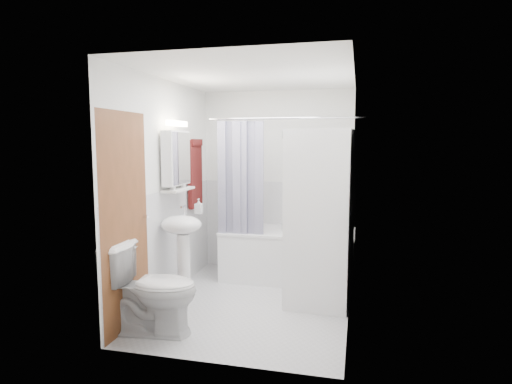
% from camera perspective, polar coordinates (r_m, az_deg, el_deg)
% --- Properties ---
extents(floor, '(2.60, 2.60, 0.00)m').
position_cam_1_polar(floor, '(4.76, -0.33, -14.59)').
color(floor, silver).
rests_on(floor, ground).
extents(room_walls, '(2.60, 2.60, 2.60)m').
position_cam_1_polar(room_walls, '(4.44, -0.34, 3.59)').
color(room_walls, white).
rests_on(room_walls, ground).
extents(wainscot, '(1.98, 2.58, 2.58)m').
position_cam_1_polar(wainscot, '(4.85, 0.50, -6.75)').
color(wainscot, white).
rests_on(wainscot, ground).
extents(door, '(0.05, 2.00, 2.00)m').
position_cam_1_polar(door, '(4.32, -14.47, -3.20)').
color(door, brown).
rests_on(door, ground).
extents(bathtub, '(1.64, 0.78, 0.62)m').
position_cam_1_polar(bathtub, '(5.47, 4.29, -7.98)').
color(bathtub, white).
rests_on(bathtub, ground).
extents(tub_spout, '(0.04, 0.12, 0.04)m').
position_cam_1_polar(tub_spout, '(5.65, 6.88, -1.35)').
color(tub_spout, silver).
rests_on(tub_spout, room_walls).
extents(curtain_rod, '(1.82, 0.02, 0.02)m').
position_cam_1_polar(curtain_rod, '(4.98, 3.84, 9.80)').
color(curtain_rod, silver).
rests_on(curtain_rod, room_walls).
extents(shower_curtain, '(0.55, 0.02, 1.45)m').
position_cam_1_polar(shower_curtain, '(5.11, -2.15, 1.32)').
color(shower_curtain, '#151240').
rests_on(shower_curtain, curtain_rod).
extents(sink, '(0.44, 0.37, 1.04)m').
position_cam_1_polar(sink, '(4.66, -9.82, -6.09)').
color(sink, white).
rests_on(sink, ground).
extents(medicine_cabinet, '(0.13, 0.50, 0.71)m').
position_cam_1_polar(medicine_cabinet, '(4.83, -10.56, 4.65)').
color(medicine_cabinet, white).
rests_on(medicine_cabinet, room_walls).
extents(shelf, '(0.18, 0.54, 0.02)m').
position_cam_1_polar(shelf, '(4.85, -10.31, 0.33)').
color(shelf, silver).
rests_on(shelf, room_walls).
extents(shower_caddy, '(0.22, 0.06, 0.02)m').
position_cam_1_polar(shower_caddy, '(5.61, 7.41, 0.71)').
color(shower_caddy, silver).
rests_on(shower_caddy, room_walls).
extents(towel, '(0.07, 0.36, 0.87)m').
position_cam_1_polar(towel, '(5.44, -8.10, 2.60)').
color(towel, maroon).
rests_on(towel, room_walls).
extents(washer_dryer, '(0.71, 0.70, 1.86)m').
position_cam_1_polar(washer_dryer, '(4.57, 8.49, -3.45)').
color(washer_dryer, white).
rests_on(washer_dryer, ground).
extents(toilet, '(0.87, 0.54, 0.82)m').
position_cam_1_polar(toilet, '(4.06, -13.69, -12.45)').
color(toilet, white).
rests_on(toilet, ground).
extents(soap_pump, '(0.08, 0.17, 0.08)m').
position_cam_1_polar(soap_pump, '(4.95, -7.64, -2.41)').
color(soap_pump, gray).
rests_on(soap_pump, sink).
extents(shelf_bottle, '(0.07, 0.18, 0.07)m').
position_cam_1_polar(shelf_bottle, '(4.71, -11.06, 0.72)').
color(shelf_bottle, gray).
rests_on(shelf_bottle, shelf).
extents(shelf_cup, '(0.10, 0.09, 0.10)m').
position_cam_1_polar(shelf_cup, '(4.95, -9.77, 1.21)').
color(shelf_cup, gray).
rests_on(shelf_cup, shelf).
extents(shampoo_a, '(0.13, 0.17, 0.13)m').
position_cam_1_polar(shampoo_a, '(5.62, 6.18, 1.51)').
color(shampoo_a, gray).
rests_on(shampoo_a, shower_caddy).
extents(shampoo_b, '(0.08, 0.21, 0.08)m').
position_cam_1_polar(shampoo_b, '(5.60, 7.39, 1.22)').
color(shampoo_b, '#26579B').
rests_on(shampoo_b, shower_caddy).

